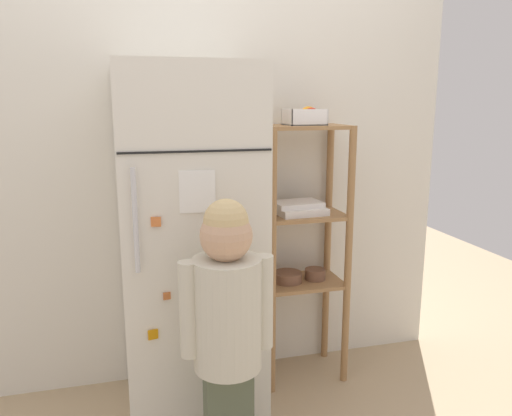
% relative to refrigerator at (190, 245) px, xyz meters
% --- Properties ---
extents(ground_plane, '(6.00, 6.00, 0.00)m').
position_rel_refrigerator_xyz_m(ground_plane, '(0.11, -0.02, -0.79)').
color(ground_plane, tan).
extents(kitchen_wall_back, '(2.60, 0.03, 2.08)m').
position_rel_refrigerator_xyz_m(kitchen_wall_back, '(0.11, 0.31, 0.25)').
color(kitchen_wall_back, silver).
rests_on(kitchen_wall_back, ground).
extents(refrigerator, '(0.60, 0.59, 1.58)m').
position_rel_refrigerator_xyz_m(refrigerator, '(0.00, 0.00, 0.00)').
color(refrigerator, silver).
rests_on(refrigerator, ground).
extents(child_standing, '(0.35, 0.26, 1.09)m').
position_rel_refrigerator_xyz_m(child_standing, '(0.07, -0.48, -0.13)').
color(child_standing, '#565F48').
rests_on(child_standing, ground).
extents(pantry_shelf_unit, '(0.43, 0.30, 1.31)m').
position_rel_refrigerator_xyz_m(pantry_shelf_unit, '(0.58, 0.13, -0.03)').
color(pantry_shelf_unit, '#9E7247').
rests_on(pantry_shelf_unit, ground).
extents(fruit_bin, '(0.18, 0.15, 0.09)m').
position_rel_refrigerator_xyz_m(fruit_bin, '(0.59, 0.11, 0.56)').
color(fruit_bin, white).
rests_on(fruit_bin, pantry_shelf_unit).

